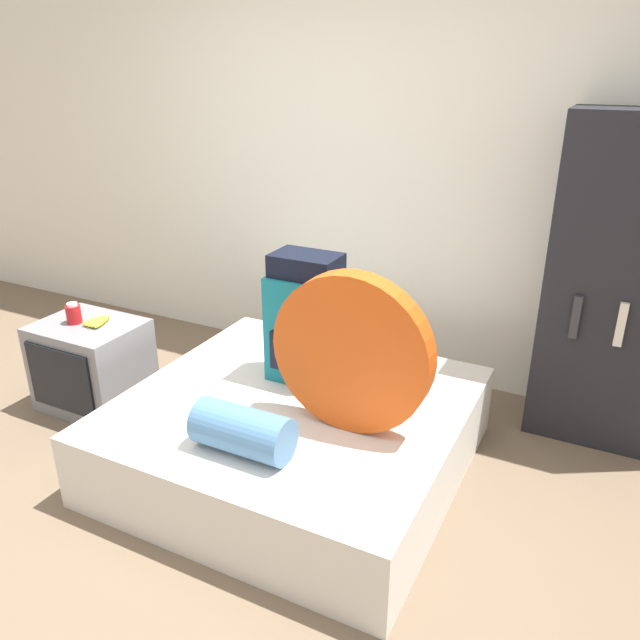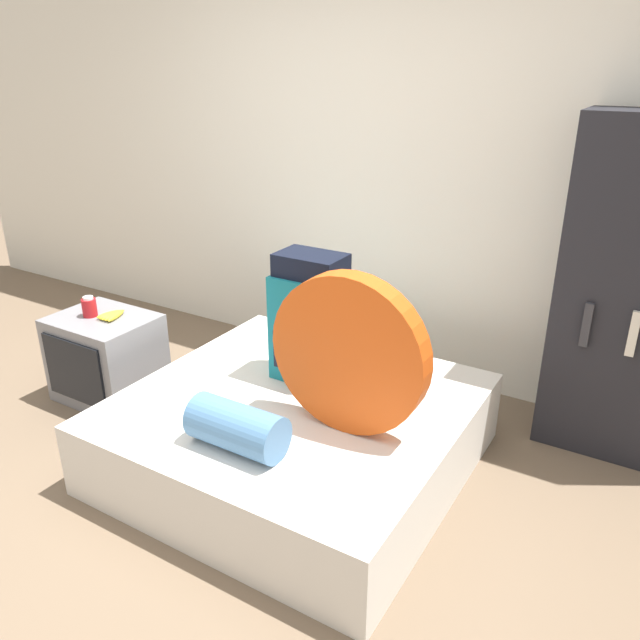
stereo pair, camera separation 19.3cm
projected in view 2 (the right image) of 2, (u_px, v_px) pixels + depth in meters
ground_plane at (176, 523)px, 2.79m from camera, size 16.00×16.00×0.00m
wall_back at (378, 168)px, 3.80m from camera, size 8.00×0.05×2.60m
bed at (296, 431)px, 3.13m from camera, size 1.60×1.56×0.38m
backpack at (310, 320)px, 3.14m from camera, size 0.36×0.27×0.67m
tent_bag at (349, 354)px, 2.69m from camera, size 0.73×0.11×0.73m
sleeping_roll at (237, 427)px, 2.63m from camera, size 0.43×0.21×0.21m
television at (107, 358)px, 3.73m from camera, size 0.58×0.48×0.52m
canister at (89, 307)px, 3.63m from camera, size 0.08×0.08×0.12m
banana_bunch at (113, 315)px, 3.63m from camera, size 0.13×0.17×0.03m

